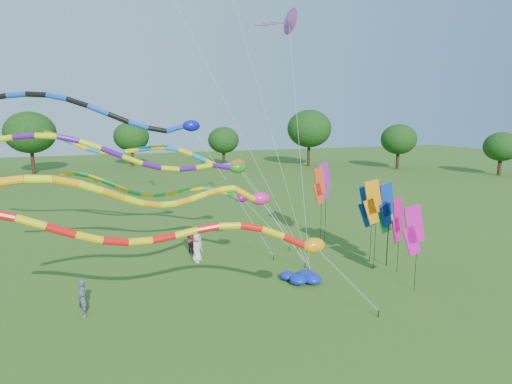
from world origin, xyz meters
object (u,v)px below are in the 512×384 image
object	(u,v)px
person_a	(197,248)
person_b	(82,298)
tube_kite_orange	(181,195)
person_c	(192,239)
blue_nylon_heap	(300,277)
tube_kite_red	(200,235)

from	to	relation	value
person_a	person_b	size ratio (longest dim) A/B	1.03
tube_kite_orange	person_c	size ratio (longest dim) A/B	8.55
blue_nylon_heap	person_c	size ratio (longest dim) A/B	1.11
person_a	person_c	xyz separation A→B (m)	(0.05, 1.81, -0.01)
person_b	tube_kite_orange	bearing A→B (deg)	55.75
person_a	tube_kite_red	bearing A→B (deg)	-146.23
tube_kite_orange	person_b	bearing A→B (deg)	150.56
tube_kite_orange	person_c	bearing A→B (deg)	58.05
tube_kite_red	person_a	bearing A→B (deg)	84.26
tube_kite_red	person_c	size ratio (longest dim) A/B	8.89
person_b	person_a	bearing A→B (deg)	107.26
tube_kite_red	tube_kite_orange	distance (m)	2.94
person_c	person_b	bearing A→B (deg)	116.20
tube_kite_orange	person_a	world-z (taller)	tube_kite_orange
tube_kite_orange	tube_kite_red	bearing A→B (deg)	-104.84
tube_kite_red	tube_kite_orange	size ratio (longest dim) A/B	1.04
tube_kite_red	person_c	world-z (taller)	tube_kite_red
tube_kite_red	person_c	xyz separation A→B (m)	(1.71, 10.42, -3.26)
tube_kite_red	person_a	distance (m)	9.35
tube_kite_orange	person_c	xyz separation A→B (m)	(1.87, 7.66, -4.25)
blue_nylon_heap	person_a	distance (m)	6.37
person_a	person_b	distance (m)	7.79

